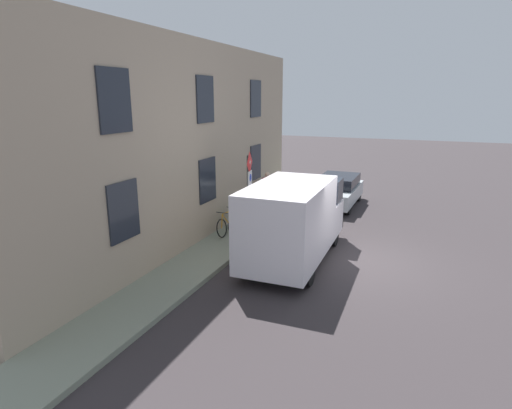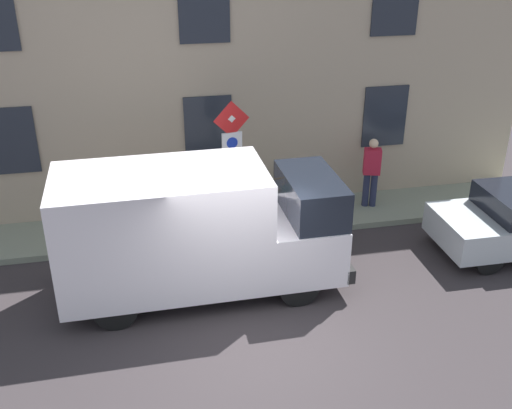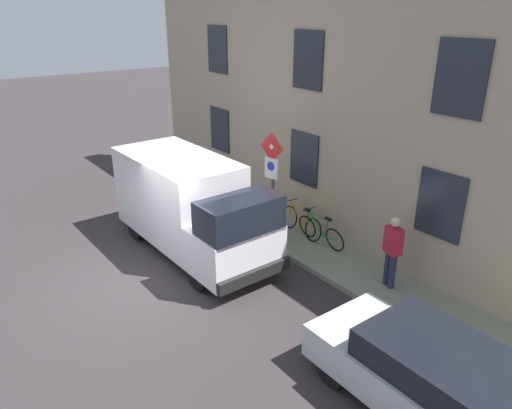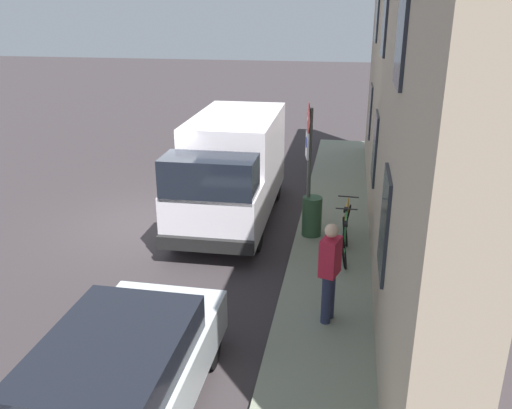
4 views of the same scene
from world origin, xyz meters
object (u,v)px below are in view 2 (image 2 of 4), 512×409
Objects in this scene: bicycle_orange at (236,199)px; pedestrian at (371,170)px; bicycle_green at (268,197)px; delivery_van at (196,229)px; litter_bin at (232,211)px; sign_post_stacked at (232,150)px.

pedestrian reaches higher than bicycle_orange.
bicycle_orange is (0.00, 0.78, 0.00)m from bicycle_green.
bicycle_orange is (2.81, -1.25, -0.82)m from delivery_van.
litter_bin is (-0.76, 1.00, 0.08)m from bicycle_green.
delivery_van is at bearing -43.40° from pedestrian.
litter_bin is (-0.76, 0.22, 0.08)m from bicycle_orange.
litter_bin is at bearing 37.27° from bicycle_green.
bicycle_orange is at bearing -14.35° from sign_post_stacked.
sign_post_stacked is at bearing 79.20° from bicycle_orange.
delivery_van reaches higher than pedestrian.
sign_post_stacked is 3.69m from pedestrian.
bicycle_orange is 1.91× the size of litter_bin.
litter_bin is (2.05, -1.03, -0.74)m from delivery_van.
litter_bin reaches higher than bicycle_orange.
delivery_van is 2.41m from litter_bin.
sign_post_stacked reaches higher than bicycle_orange.
delivery_van reaches higher than bicycle_orange.
litter_bin is at bearing 77.57° from bicycle_orange.
bicycle_green is 2.54m from pedestrian.
sign_post_stacked is 1.52m from litter_bin.
sign_post_stacked is at bearing 61.35° from delivery_van.
sign_post_stacked reaches higher than delivery_van.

